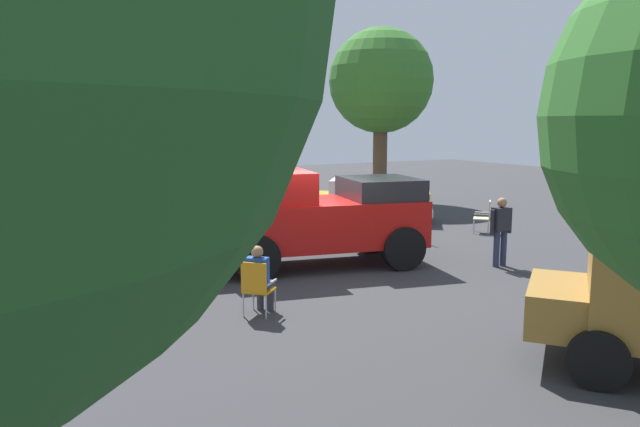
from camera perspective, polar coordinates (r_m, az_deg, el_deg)
ground_plane at (r=14.60m, az=-0.15°, el=-5.13°), size 60.00×60.00×0.00m
vintage_fire_truck at (r=14.57m, az=-0.88°, el=-0.36°), size 3.43×6.27×2.59m
classic_hot_rod at (r=21.27m, az=4.55°, el=1.28°), size 4.12×4.59×1.46m
lawn_chair_near_truck at (r=11.00m, az=-5.97°, el=-6.65°), size 0.69×0.69×1.02m
lawn_chair_by_car at (r=17.77m, az=9.00°, el=-0.79°), size 0.56×0.55×1.02m
lawn_chair_spare at (r=19.66m, az=15.27°, el=-0.08°), size 0.69×0.69×1.02m
spectator_seated at (r=11.09m, az=-5.71°, el=-5.95°), size 0.64×0.64×1.29m
spectator_standing at (r=15.21m, az=16.62°, el=-1.23°), size 0.28×0.64×1.68m
oak_tree_right at (r=26.50m, az=5.75°, el=12.20°), size 4.44×4.44×7.39m
traffic_cone at (r=18.42m, az=-2.48°, el=-1.24°), size 0.40×0.40×0.64m
background_fence at (r=29.21m, az=-24.86°, el=1.95°), size 9.23×0.12×0.90m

